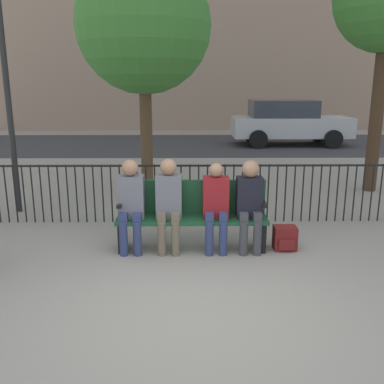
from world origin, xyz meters
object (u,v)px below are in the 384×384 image
(seated_person_0, at_px, (131,201))
(seated_person_2, at_px, (216,203))
(seated_person_1, at_px, (169,200))
(lamp_post, at_px, (4,60))
(parked_car_0, at_px, (288,122))
(seated_person_3, at_px, (250,201))
(tree_1, at_px, (144,26))
(park_bench, at_px, (192,212))
(backpack, at_px, (285,238))

(seated_person_0, xyz_separation_m, seated_person_2, (1.12, -0.00, -0.03))
(seated_person_1, xyz_separation_m, lamp_post, (-2.73, 1.86, 1.87))
(parked_car_0, bearing_deg, seated_person_3, -105.65)
(tree_1, bearing_deg, seated_person_2, -70.23)
(tree_1, distance_m, lamp_post, 2.71)
(seated_person_0, distance_m, seated_person_3, 1.56)
(seated_person_0, height_order, seated_person_1, seated_person_1)
(seated_person_1, bearing_deg, parked_car_0, 68.95)
(tree_1, height_order, parked_car_0, tree_1)
(park_bench, distance_m, lamp_post, 4.06)
(seated_person_0, bearing_deg, seated_person_1, 0.06)
(seated_person_2, height_order, lamp_post, lamp_post)
(tree_1, height_order, lamp_post, tree_1)
(seated_person_2, relative_size, lamp_post, 0.30)
(seated_person_0, distance_m, seated_person_1, 0.50)
(lamp_post, bearing_deg, parked_car_0, 51.42)
(seated_person_0, relative_size, parked_car_0, 0.29)
(park_bench, height_order, parked_car_0, parked_car_0)
(lamp_post, bearing_deg, park_bench, -29.67)
(tree_1, bearing_deg, parked_car_0, 56.51)
(seated_person_0, xyz_separation_m, seated_person_1, (0.50, 0.00, 0.01))
(seated_person_0, relative_size, seated_person_2, 1.04)
(tree_1, bearing_deg, backpack, -57.25)
(park_bench, relative_size, seated_person_0, 1.63)
(seated_person_0, height_order, backpack, seated_person_0)
(parked_car_0, bearing_deg, backpack, -103.04)
(seated_person_1, xyz_separation_m, seated_person_3, (1.07, -0.00, -0.01))
(seated_person_0, distance_m, tree_1, 4.24)
(seated_person_1, bearing_deg, tree_1, 99.95)
(backpack, bearing_deg, seated_person_0, -179.57)
(park_bench, bearing_deg, seated_person_1, -157.29)
(seated_person_3, xyz_separation_m, parked_car_0, (2.85, 10.19, 0.15))
(seated_person_3, bearing_deg, seated_person_2, -179.75)
(seated_person_1, distance_m, seated_person_3, 1.07)
(tree_1, xyz_separation_m, lamp_post, (-2.13, -1.51, -0.70))
(parked_car_0, bearing_deg, seated_person_1, -111.05)
(park_bench, distance_m, seated_person_1, 0.39)
(park_bench, relative_size, parked_car_0, 0.48)
(seated_person_1, xyz_separation_m, backpack, (1.57, 0.01, -0.54))
(park_bench, relative_size, seated_person_1, 1.61)
(seated_person_2, height_order, parked_car_0, parked_car_0)
(parked_car_0, bearing_deg, seated_person_2, -107.95)
(seated_person_3, xyz_separation_m, tree_1, (-1.66, 3.37, 2.58))
(seated_person_1, bearing_deg, seated_person_2, -0.28)
(backpack, bearing_deg, park_bench, 174.84)
(backpack, height_order, lamp_post, lamp_post)
(backpack, height_order, parked_car_0, parked_car_0)
(backpack, bearing_deg, seated_person_3, -178.15)
(seated_person_2, relative_size, tree_1, 0.26)
(park_bench, distance_m, backpack, 1.31)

